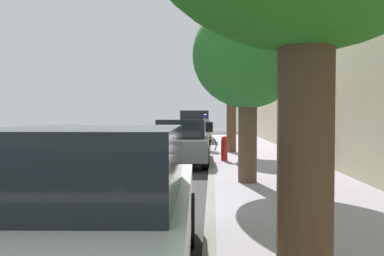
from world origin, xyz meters
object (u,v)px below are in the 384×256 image
parked_suv_tan_mid (195,126)px  street_tree_mid_block (248,56)px  cyclist_with_backpack (206,129)px  street_tree_far_end (232,64)px  pedestrian_on_phone (308,146)px  bicycle_at_curb (202,144)px  parked_sedan_white_nearest (90,214)px  parked_sedan_grey_second (182,142)px  fire_hydrant (224,148)px

parked_suv_tan_mid → street_tree_mid_block: 15.31m
cyclist_with_backpack → street_tree_far_end: bearing=-37.1°
cyclist_with_backpack → street_tree_far_end: street_tree_far_end is taller
street_tree_mid_block → pedestrian_on_phone: size_ratio=2.48×
bicycle_at_curb → pedestrian_on_phone: 10.42m
parked_sedan_white_nearest → cyclist_with_backpack: (0.80, 13.69, 0.31)m
street_tree_far_end → pedestrian_on_phone: (1.02, -8.86, -2.78)m
parked_sedan_white_nearest → pedestrian_on_phone: pedestrian_on_phone is taller
parked_suv_tan_mid → pedestrian_on_phone: size_ratio=2.85×
parked_sedan_grey_second → parked_suv_tan_mid: 10.82m
street_tree_mid_block → fire_hydrant: size_ratio=4.89×
parked_suv_tan_mid → street_tree_far_end: 8.31m
parked_sedan_white_nearest → street_tree_far_end: 13.38m
parked_sedan_grey_second → pedestrian_on_phone: pedestrian_on_phone is taller
street_tree_mid_block → bicycle_at_curb: bearing=98.4°
street_tree_far_end → fire_hydrant: 4.66m
parked_suv_tan_mid → bicycle_at_curb: bearing=-84.7°
parked_sedan_white_nearest → street_tree_mid_block: bearing=70.8°
parked_sedan_grey_second → street_tree_far_end: street_tree_far_end is taller
parked_suv_tan_mid → street_tree_mid_block: bearing=-82.9°
bicycle_at_curb → parked_suv_tan_mid: bearing=95.3°
pedestrian_on_phone → fire_hydrant: size_ratio=1.97×
parked_sedan_white_nearest → street_tree_mid_block: size_ratio=1.09×
parked_sedan_white_nearest → parked_sedan_grey_second: same height
parked_sedan_grey_second → street_tree_mid_block: size_ratio=1.08×
parked_suv_tan_mid → street_tree_far_end: size_ratio=0.95×
parked_sedan_grey_second → parked_suv_tan_mid: size_ratio=0.94×
bicycle_at_curb → street_tree_mid_block: (1.29, -8.76, 2.60)m
street_tree_far_end → pedestrian_on_phone: size_ratio=3.01×
street_tree_mid_block → parked_sedan_white_nearest: bearing=-109.2°
fire_hydrant → bicycle_at_curb: bearing=101.1°
street_tree_far_end → pedestrian_on_phone: street_tree_far_end is taller
parked_suv_tan_mid → cyclist_with_backpack: size_ratio=2.73×
street_tree_far_end → fire_hydrant: bearing=-96.9°
parked_sedan_white_nearest → bicycle_at_curb: (0.58, 14.16, -0.37)m
street_tree_mid_block → street_tree_far_end: 7.53m
bicycle_at_curb → fire_hydrant: 4.65m
parked_sedan_grey_second → cyclist_with_backpack: cyclist_with_backpack is taller
street_tree_mid_block → street_tree_far_end: street_tree_far_end is taller
parked_sedan_white_nearest → fire_hydrant: parked_sedan_white_nearest is taller
parked_sedan_white_nearest → bicycle_at_curb: bearing=87.6°
bicycle_at_curb → cyclist_with_backpack: cyclist_with_backpack is taller
street_tree_far_end → parked_sedan_grey_second: bearing=-119.7°
parked_suv_tan_mid → pedestrian_on_phone: parked_suv_tan_mid is taller
parked_suv_tan_mid → street_tree_mid_block: size_ratio=1.15×
parked_sedan_white_nearest → fire_hydrant: size_ratio=5.32×
street_tree_mid_block → street_tree_far_end: (0.00, 7.48, 0.87)m
cyclist_with_backpack → fire_hydrant: 4.18m
parked_sedan_white_nearest → cyclist_with_backpack: cyclist_with_backpack is taller
parked_sedan_grey_second → parked_suv_tan_mid: (-0.04, 10.82, 0.27)m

